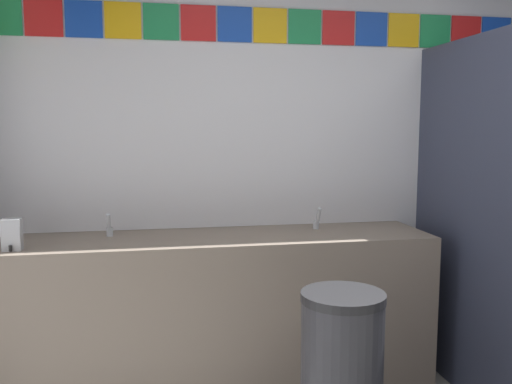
{
  "coord_description": "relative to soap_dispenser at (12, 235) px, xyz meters",
  "views": [
    {
      "loc": [
        -1.13,
        -1.47,
        1.51
      ],
      "look_at": [
        -0.63,
        1.19,
        1.19
      ],
      "focal_mm": 37.72,
      "sensor_mm": 36.0,
      "label": 1
    }
  ],
  "objects": [
    {
      "name": "wall_back",
      "position": [
        1.84,
        0.48,
        0.31
      ],
      "size": [
        4.09,
        0.09,
        2.57
      ],
      "color": "silver",
      "rests_on": "ground_plane"
    },
    {
      "name": "vanity_counter",
      "position": [
        1.06,
        0.16,
        -0.52
      ],
      "size": [
        2.43,
        0.56,
        0.9
      ],
      "color": "gray",
      "rests_on": "ground_plane"
    },
    {
      "name": "faucet_left",
      "position": [
        0.45,
        0.25,
        -0.03
      ],
      "size": [
        0.04,
        0.1,
        0.14
      ],
      "color": "silver",
      "rests_on": "vanity_counter"
    },
    {
      "name": "faucet_right",
      "position": [
        1.66,
        0.25,
        -0.03
      ],
      "size": [
        0.04,
        0.1,
        0.14
      ],
      "color": "silver",
      "rests_on": "vanity_counter"
    },
    {
      "name": "soap_dispenser",
      "position": [
        0.0,
        0.0,
        0.0
      ],
      "size": [
        0.09,
        0.09,
        0.16
      ],
      "color": "#B7BABF",
      "rests_on": "vanity_counter"
    },
    {
      "name": "trash_bin",
      "position": [
        1.51,
        -0.63,
        -0.58
      ],
      "size": [
        0.38,
        0.38,
        0.79
      ],
      "color": "#333338",
      "rests_on": "ground_plane"
    }
  ]
}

